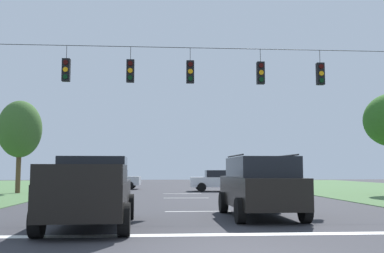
{
  "coord_description": "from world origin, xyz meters",
  "views": [
    {
      "loc": [
        -1.41,
        -8.64,
        1.59
      ],
      "look_at": [
        -0.1,
        10.06,
        3.4
      ],
      "focal_mm": 41.45,
      "sensor_mm": 36.0,
      "label": 1
    }
  ],
  "objects_px": {
    "overhead_signal_span": "(194,108)",
    "distant_car_oncoming": "(113,179)",
    "pickup_truck": "(91,192)",
    "suv_black": "(260,185)",
    "tree_roadside_left": "(20,129)",
    "distant_car_crossing_white": "(220,180)"
  },
  "relations": [
    {
      "from": "distant_car_crossing_white",
      "to": "tree_roadside_left",
      "type": "height_order",
      "value": "tree_roadside_left"
    },
    {
      "from": "suv_black",
      "to": "distant_car_oncoming",
      "type": "height_order",
      "value": "suv_black"
    },
    {
      "from": "pickup_truck",
      "to": "suv_black",
      "type": "xyz_separation_m",
      "value": [
        5.21,
        1.99,
        0.09
      ]
    },
    {
      "from": "distant_car_oncoming",
      "to": "tree_roadside_left",
      "type": "bearing_deg",
      "value": -132.94
    },
    {
      "from": "suv_black",
      "to": "tree_roadside_left",
      "type": "bearing_deg",
      "value": 129.31
    },
    {
      "from": "pickup_truck",
      "to": "distant_car_crossing_white",
      "type": "bearing_deg",
      "value": 72.41
    },
    {
      "from": "pickup_truck",
      "to": "distant_car_oncoming",
      "type": "xyz_separation_m",
      "value": [
        -1.89,
        23.48,
        -0.18
      ]
    },
    {
      "from": "pickup_truck",
      "to": "distant_car_oncoming",
      "type": "relative_size",
      "value": 1.25
    },
    {
      "from": "overhead_signal_span",
      "to": "suv_black",
      "type": "relative_size",
      "value": 3.77
    },
    {
      "from": "pickup_truck",
      "to": "suv_black",
      "type": "bearing_deg",
      "value": 20.91
    },
    {
      "from": "overhead_signal_span",
      "to": "distant_car_crossing_white",
      "type": "height_order",
      "value": "overhead_signal_span"
    },
    {
      "from": "distant_car_oncoming",
      "to": "suv_black",
      "type": "bearing_deg",
      "value": -71.71
    },
    {
      "from": "overhead_signal_span",
      "to": "distant_car_oncoming",
      "type": "xyz_separation_m",
      "value": [
        -5.17,
        17.8,
        -3.35
      ]
    },
    {
      "from": "tree_roadside_left",
      "to": "pickup_truck",
      "type": "bearing_deg",
      "value": -66.86
    },
    {
      "from": "distant_car_crossing_white",
      "to": "distant_car_oncoming",
      "type": "xyz_separation_m",
      "value": [
        -8.13,
        3.81,
        0.0
      ]
    },
    {
      "from": "suv_black",
      "to": "distant_car_crossing_white",
      "type": "height_order",
      "value": "suv_black"
    },
    {
      "from": "overhead_signal_span",
      "to": "distant_car_oncoming",
      "type": "distance_m",
      "value": 18.84
    },
    {
      "from": "suv_black",
      "to": "tree_roadside_left",
      "type": "distance_m",
      "value": 20.27
    },
    {
      "from": "overhead_signal_span",
      "to": "pickup_truck",
      "type": "distance_m",
      "value": 7.28
    },
    {
      "from": "tree_roadside_left",
      "to": "overhead_signal_span",
      "type": "bearing_deg",
      "value": -47.68
    },
    {
      "from": "overhead_signal_span",
      "to": "suv_black",
      "type": "bearing_deg",
      "value": -62.32
    },
    {
      "from": "overhead_signal_span",
      "to": "distant_car_crossing_white",
      "type": "bearing_deg",
      "value": 78.08
    }
  ]
}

